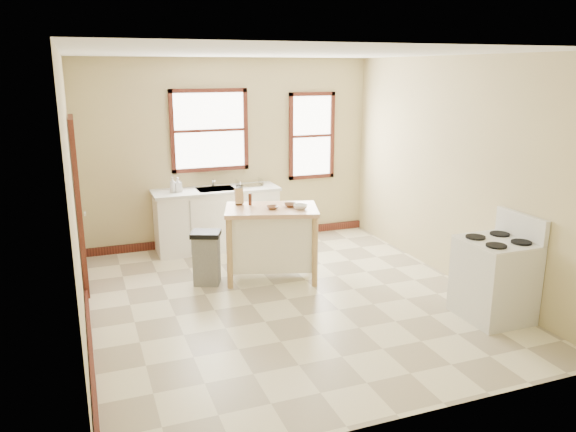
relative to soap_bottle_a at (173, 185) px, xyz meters
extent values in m
plane|color=#F0E7BE|center=(0.93, -2.18, -1.03)|extent=(5.00, 5.00, 0.00)
plane|color=white|center=(0.93, -2.18, 1.77)|extent=(5.00, 5.00, 0.00)
cube|color=tan|center=(0.93, 0.32, 0.37)|extent=(4.50, 0.04, 2.80)
cube|color=tan|center=(-1.32, -2.18, 0.37)|extent=(0.04, 5.00, 2.80)
cube|color=tan|center=(3.18, -2.18, 0.37)|extent=(0.04, 5.00, 2.80)
cube|color=#3C1510|center=(-1.28, -0.88, 0.02)|extent=(0.06, 0.90, 2.10)
cube|color=#3C1510|center=(0.93, 0.29, -0.97)|extent=(4.50, 0.04, 0.12)
cube|color=#3C1510|center=(-1.29, -2.18, -0.97)|extent=(0.04, 5.00, 0.12)
cylinder|color=silver|center=(0.63, 0.20, 0.00)|extent=(0.03, 0.03, 0.22)
imported|color=#B2B2B2|center=(0.00, 0.00, 0.00)|extent=(0.11, 0.11, 0.22)
imported|color=#B2B2B2|center=(0.08, 0.02, -0.01)|extent=(0.11, 0.11, 0.21)
cylinder|color=#3E1C10|center=(0.79, -1.21, -0.01)|extent=(0.06, 0.06, 0.15)
imported|color=brown|center=(0.99, -1.52, -0.07)|extent=(0.16, 0.16, 0.04)
imported|color=brown|center=(1.24, -1.48, -0.07)|extent=(0.19, 0.19, 0.04)
imported|color=silver|center=(1.31, -1.64, -0.06)|extent=(0.21, 0.21, 0.06)
camera|label=1|loc=(-1.24, -7.94, 1.61)|focal=35.00mm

